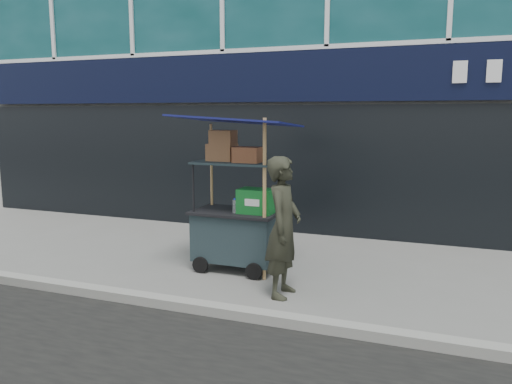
% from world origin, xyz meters
% --- Properties ---
extents(ground, '(80.00, 80.00, 0.00)m').
position_xyz_m(ground, '(0.00, 0.00, 0.00)').
color(ground, slate).
rests_on(ground, ground).
extents(curb, '(80.00, 0.18, 0.12)m').
position_xyz_m(curb, '(0.00, -0.20, 0.06)').
color(curb, gray).
rests_on(curb, ground).
extents(vendor_cart, '(1.66, 1.19, 2.23)m').
position_xyz_m(vendor_cart, '(-0.69, 1.43, 0.78)').
color(vendor_cart, '#19262A').
rests_on(vendor_cart, ground).
extents(vendor_man, '(0.42, 0.63, 1.74)m').
position_xyz_m(vendor_man, '(0.24, 0.66, 0.87)').
color(vendor_man, '#282A1E').
rests_on(vendor_man, ground).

